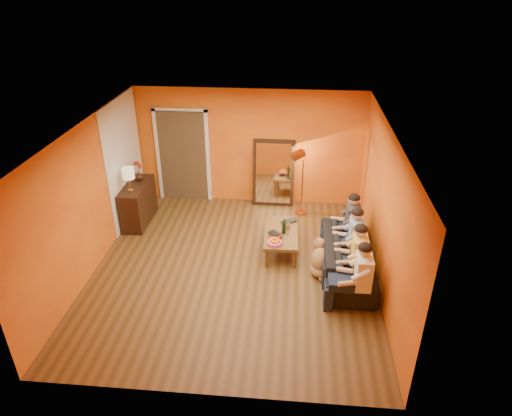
# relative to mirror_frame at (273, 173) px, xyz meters

# --- Properties ---
(room_shell) EXTENTS (5.00, 5.50, 2.60)m
(room_shell) POSITION_rel_mirror_frame_xyz_m (-0.55, -2.26, 0.54)
(room_shell) COLOR brown
(room_shell) RESTS_ON ground
(white_accent) EXTENTS (0.02, 1.90, 2.58)m
(white_accent) POSITION_rel_mirror_frame_xyz_m (-3.04, -0.88, 0.54)
(white_accent) COLOR white
(white_accent) RESTS_ON wall_left
(doorway_recess) EXTENTS (1.06, 0.30, 2.10)m
(doorway_recess) POSITION_rel_mirror_frame_xyz_m (-2.05, 0.20, 0.29)
(doorway_recess) COLOR #3F2D19
(doorway_recess) RESTS_ON floor
(door_jamb_left) EXTENTS (0.08, 0.06, 2.20)m
(door_jamb_left) POSITION_rel_mirror_frame_xyz_m (-2.62, 0.08, 0.29)
(door_jamb_left) COLOR white
(door_jamb_left) RESTS_ON wall_back
(door_jamb_right) EXTENTS (0.08, 0.06, 2.20)m
(door_jamb_right) POSITION_rel_mirror_frame_xyz_m (-1.48, 0.08, 0.29)
(door_jamb_right) COLOR white
(door_jamb_right) RESTS_ON wall_back
(door_header) EXTENTS (1.22, 0.06, 0.08)m
(door_header) POSITION_rel_mirror_frame_xyz_m (-2.05, 0.08, 1.36)
(door_header) COLOR white
(door_header) RESTS_ON wall_back
(mirror_frame) EXTENTS (0.92, 0.27, 1.51)m
(mirror_frame) POSITION_rel_mirror_frame_xyz_m (0.00, 0.00, 0.00)
(mirror_frame) COLOR black
(mirror_frame) RESTS_ON floor
(mirror_glass) EXTENTS (0.78, 0.21, 1.35)m
(mirror_glass) POSITION_rel_mirror_frame_xyz_m (0.00, -0.04, 0.00)
(mirror_glass) COLOR white
(mirror_glass) RESTS_ON mirror_frame
(sideboard) EXTENTS (0.44, 1.18, 0.85)m
(sideboard) POSITION_rel_mirror_frame_xyz_m (-2.79, -1.08, -0.34)
(sideboard) COLOR black
(sideboard) RESTS_ON floor
(table_lamp) EXTENTS (0.24, 0.24, 0.51)m
(table_lamp) POSITION_rel_mirror_frame_xyz_m (-2.79, -1.38, 0.34)
(table_lamp) COLOR beige
(table_lamp) RESTS_ON sideboard
(sofa) EXTENTS (2.16, 0.84, 0.63)m
(sofa) POSITION_rel_mirror_frame_xyz_m (1.45, -2.51, -0.44)
(sofa) COLOR black
(sofa) RESTS_ON floor
(coffee_table) EXTENTS (0.65, 1.24, 0.42)m
(coffee_table) POSITION_rel_mirror_frame_xyz_m (0.26, -1.96, -0.55)
(coffee_table) COLOR brown
(coffee_table) RESTS_ON floor
(floor_lamp) EXTENTS (0.37, 0.34, 1.44)m
(floor_lamp) POSITION_rel_mirror_frame_xyz_m (0.64, -0.43, -0.04)
(floor_lamp) COLOR #C47E39
(floor_lamp) RESTS_ON floor
(dog) EXTENTS (0.44, 0.61, 0.67)m
(dog) POSITION_rel_mirror_frame_xyz_m (0.99, -2.62, -0.43)
(dog) COLOR #A47A4A
(dog) RESTS_ON floor
(person_far_left) EXTENTS (0.70, 0.44, 1.22)m
(person_far_left) POSITION_rel_mirror_frame_xyz_m (1.58, -3.51, -0.15)
(person_far_left) COLOR silver
(person_far_left) RESTS_ON sofa
(person_mid_left) EXTENTS (0.70, 0.44, 1.22)m
(person_mid_left) POSITION_rel_mirror_frame_xyz_m (1.58, -2.96, -0.15)
(person_mid_left) COLOR gold
(person_mid_left) RESTS_ON sofa
(person_mid_right) EXTENTS (0.70, 0.44, 1.22)m
(person_mid_right) POSITION_rel_mirror_frame_xyz_m (1.58, -2.41, -0.15)
(person_mid_right) COLOR #7D95C1
(person_mid_right) RESTS_ON sofa
(person_far_right) EXTENTS (0.70, 0.44, 1.22)m
(person_far_right) POSITION_rel_mirror_frame_xyz_m (1.58, -1.86, -0.15)
(person_far_right) COLOR #35343A
(person_far_right) RESTS_ON sofa
(fruit_bowl) EXTENTS (0.26, 0.26, 0.16)m
(fruit_bowl) POSITION_rel_mirror_frame_xyz_m (0.16, -2.41, -0.26)
(fruit_bowl) COLOR #EE54A5
(fruit_bowl) RESTS_ON coffee_table
(wine_bottle) EXTENTS (0.07, 0.07, 0.31)m
(wine_bottle) POSITION_rel_mirror_frame_xyz_m (0.31, -2.01, -0.18)
(wine_bottle) COLOR black
(wine_bottle) RESTS_ON coffee_table
(tumbler) EXTENTS (0.13, 0.13, 0.10)m
(tumbler) POSITION_rel_mirror_frame_xyz_m (0.38, -1.84, -0.29)
(tumbler) COLOR #B27F3F
(tumbler) RESTS_ON coffee_table
(laptop) EXTENTS (0.43, 0.41, 0.03)m
(laptop) POSITION_rel_mirror_frame_xyz_m (0.44, -1.61, -0.33)
(laptop) COLOR black
(laptop) RESTS_ON coffee_table
(book_lower) EXTENTS (0.20, 0.27, 0.02)m
(book_lower) POSITION_rel_mirror_frame_xyz_m (0.08, -2.16, -0.33)
(book_lower) COLOR black
(book_lower) RESTS_ON coffee_table
(book_mid) EXTENTS (0.26, 0.29, 0.02)m
(book_mid) POSITION_rel_mirror_frame_xyz_m (0.09, -2.15, -0.31)
(book_mid) COLOR #9F2012
(book_mid) RESTS_ON book_lower
(book_upper) EXTENTS (0.26, 0.26, 0.02)m
(book_upper) POSITION_rel_mirror_frame_xyz_m (0.08, -2.17, -0.29)
(book_upper) COLOR black
(book_upper) RESTS_ON book_mid
(vase) EXTENTS (0.19, 0.19, 0.20)m
(vase) POSITION_rel_mirror_frame_xyz_m (-2.79, -0.83, 0.19)
(vase) COLOR black
(vase) RESTS_ON sideboard
(flowers) EXTENTS (0.17, 0.17, 0.45)m
(flowers) POSITION_rel_mirror_frame_xyz_m (-2.79, -0.83, 0.43)
(flowers) COLOR #9F2012
(flowers) RESTS_ON vase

